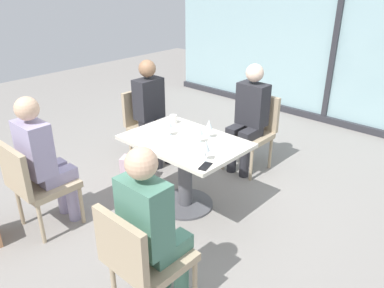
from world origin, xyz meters
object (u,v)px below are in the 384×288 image
Objects in this scene: wine_glass_0 at (206,146)px; wine_glass_1 at (199,130)px; dining_table_main at (185,160)px; person_front_right at (152,223)px; chair_front_left at (35,181)px; coffee_cup at (173,119)px; chair_near_window at (253,128)px; chair_far_left at (147,122)px; cell_phone_on_table at (205,166)px; handbag_0 at (135,169)px; person_near_window at (249,114)px; wine_glass_2 at (168,123)px; person_far_left at (153,108)px; wine_glass_3 at (209,125)px; chair_front_right at (141,257)px; person_front_left at (43,157)px.

wine_glass_1 is (-0.27, 0.23, 0.00)m from wine_glass_0.
person_front_right is at bearing -56.05° from dining_table_main.
person_front_right reaches higher than chair_front_left.
chair_front_left is at bearing -103.55° from coffee_cup.
chair_near_window is 2.34m from person_front_right.
chair_far_left is 1.66m from chair_front_left.
person_front_right is at bearing -49.63° from coffee_cup.
handbag_0 is (-1.26, 0.26, -0.59)m from cell_phone_on_table.
dining_table_main is 12.57× the size of coffee_cup.
dining_table_main is 1.16m from chair_far_left.
person_near_window reaches higher than wine_glass_2.
dining_table_main is at bearing 133.56° from cell_phone_on_table.
person_far_left is 1.00× the size of person_near_window.
chair_near_window is 9.67× the size of coffee_cup.
person_far_left reaches higher than coffee_cup.
person_near_window is 1.00× the size of person_front_right.
wine_glass_3 is (0.14, -0.87, 0.16)m from person_near_window.
handbag_0 is (-0.05, 1.15, -0.36)m from chair_front_left.
chair_far_left is 0.78m from coffee_cup.
chair_far_left is at bearing 150.99° from wine_glass_2.
chair_front_right is at bearing -73.51° from wine_glass_0.
wine_glass_3 is (-0.28, 0.37, 0.00)m from wine_glass_0.
person_near_window is 6.81× the size of wine_glass_2.
chair_front_left reaches higher than handbag_0.
person_near_window reaches higher than chair_front_right.
cell_phone_on_table reaches higher than handbag_0.
wine_glass_3 reaches higher than chair_near_window.
chair_front_left is 0.69× the size of person_front_left.
person_front_right is 6.81× the size of wine_glass_0.
chair_far_left is 0.67m from handbag_0.
coffee_cup reaches higher than dining_table_main.
cell_phone_on_table reaches higher than dining_table_main.
person_front_left is 2.23m from person_near_window.
wine_glass_0 is 1.28× the size of cell_phone_on_table.
coffee_cup reaches higher than handbag_0.
wine_glass_0 is 0.35m from wine_glass_1.
chair_far_left is at bearing 137.65° from chair_front_right.
chair_near_window is 1.47m from wine_glass_0.
wine_glass_3 reaches higher than handbag_0.
person_front_left is (0.25, -1.51, 0.00)m from person_far_left.
person_front_left is at bearing -164.20° from cell_phone_on_table.
person_front_left is 8.75× the size of cell_phone_on_table.
chair_near_window is 1.21m from person_far_left.
person_far_left is (-1.67, 1.62, 0.20)m from chair_front_right.
handbag_0 is (-1.19, 0.17, -0.72)m from wine_glass_0.
chair_near_window is at bearing 91.93° from cell_phone_on_table.
person_front_right is 4.20× the size of handbag_0.
wine_glass_2 is (-0.60, 0.15, 0.00)m from wine_glass_0.
chair_front_right is at bearing -51.93° from coffee_cup.
person_front_right is at bearing 90.00° from chair_front_right.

